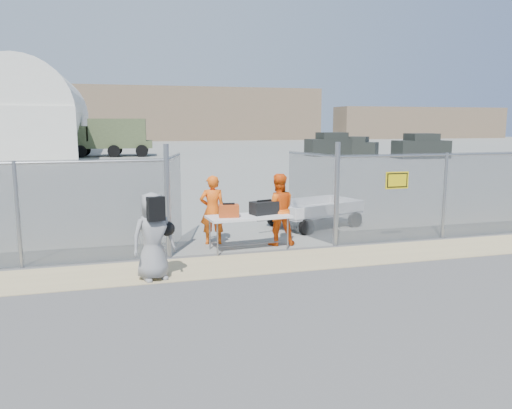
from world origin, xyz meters
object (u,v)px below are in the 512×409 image
object	(u,v)px
visitor	(153,236)
utility_trailer	(315,213)
security_worker_left	(212,210)
folding_table	(249,233)
security_worker_right	(278,210)

from	to	relation	value
visitor	utility_trailer	world-z (taller)	visitor
visitor	utility_trailer	xyz separation A→B (m)	(4.79, 3.73, -0.44)
security_worker_left	utility_trailer	distance (m)	3.47
folding_table	security_worker_right	xyz separation A→B (m)	(0.80, 0.26, 0.47)
security_worker_left	visitor	distance (m)	2.93
folding_table	visitor	xyz separation A→B (m)	(-2.30, -1.70, 0.43)
utility_trailer	security_worker_right	bearing A→B (deg)	-152.24
folding_table	utility_trailer	world-z (taller)	folding_table
visitor	utility_trailer	bearing A→B (deg)	22.62
visitor	utility_trailer	size ratio (longest dim) A/B	0.51
security_worker_left	utility_trailer	size ratio (longest dim) A/B	0.52
utility_trailer	security_worker_left	bearing A→B (deg)	-177.04
security_worker_left	utility_trailer	world-z (taller)	security_worker_left
visitor	folding_table	bearing A→B (deg)	21.07
security_worker_left	visitor	world-z (taller)	security_worker_left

